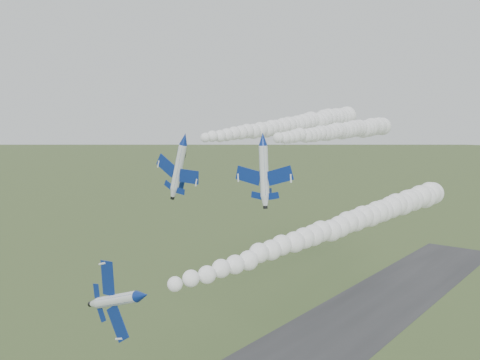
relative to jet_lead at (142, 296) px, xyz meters
name	(u,v)px	position (x,y,z in m)	size (l,w,h in m)	color
jet_lead	(142,296)	(0.00, 0.00, 0.00)	(3.84, 11.33, 8.92)	white
smoke_trail_jet_lead	(343,225)	(3.33, 41.39, 1.68)	(4.78, 77.70, 4.78)	white
jet_pair_left	(184,139)	(-22.12, 30.22, 15.61)	(9.96, 12.47, 3.91)	white
smoke_trail_jet_pair_left	(290,125)	(-22.88, 66.19, 17.64)	(5.21, 66.02, 5.21)	white
jet_pair_right	(263,139)	(-5.92, 31.11, 15.95)	(10.25, 12.19, 3.02)	white
smoke_trail_jet_pair_right	(341,131)	(-9.23, 64.53, 16.55)	(4.46, 60.79, 4.46)	white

